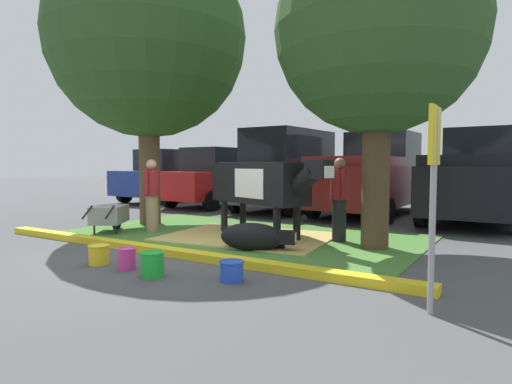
{
  "coord_description": "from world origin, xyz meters",
  "views": [
    {
      "loc": [
        4.93,
        -5.38,
        1.47
      ],
      "look_at": [
        0.32,
        2.0,
        0.9
      ],
      "focal_mm": 30.2,
      "sensor_mm": 36.0,
      "label": 1
    }
  ],
  "objects_px": {
    "bucket_blue": "(232,270)",
    "suv_dark_grey": "(289,170)",
    "pickup_truck_black": "(481,178)",
    "wheelbarrow": "(110,215)",
    "bucket_pink": "(127,258)",
    "shade_tree_left": "(148,39)",
    "cow_holstein": "(262,184)",
    "sedan_blue": "(169,176)",
    "pickup_truck_maroon": "(373,176)",
    "person_visitor_near": "(152,194)",
    "bucket_green": "(152,264)",
    "parking_sign": "(434,168)",
    "sedan_red": "(218,178)",
    "bucket_yellow": "(99,254)",
    "shade_tree_right": "(378,32)",
    "person_handler": "(339,197)",
    "calf_lying": "(254,237)"
  },
  "relations": [
    {
      "from": "bucket_blue",
      "to": "suv_dark_grey",
      "type": "xyz_separation_m",
      "value": [
        -3.22,
        7.68,
        1.14
      ]
    },
    {
      "from": "suv_dark_grey",
      "to": "pickup_truck_black",
      "type": "distance_m",
      "value": 5.36
    },
    {
      "from": "wheelbarrow",
      "to": "bucket_pink",
      "type": "bearing_deg",
      "value": -35.51
    },
    {
      "from": "shade_tree_left",
      "to": "cow_holstein",
      "type": "relative_size",
      "value": 2.24
    },
    {
      "from": "wheelbarrow",
      "to": "bucket_blue",
      "type": "bearing_deg",
      "value": -21.34
    },
    {
      "from": "sedan_blue",
      "to": "pickup_truck_maroon",
      "type": "distance_m",
      "value": 8.1
    },
    {
      "from": "person_visitor_near",
      "to": "bucket_blue",
      "type": "distance_m",
      "value": 4.3
    },
    {
      "from": "bucket_green",
      "to": "cow_holstein",
      "type": "bearing_deg",
      "value": 95.63
    },
    {
      "from": "parking_sign",
      "to": "bucket_blue",
      "type": "distance_m",
      "value": 2.67
    },
    {
      "from": "cow_holstein",
      "to": "sedan_red",
      "type": "xyz_separation_m",
      "value": [
        -4.68,
        4.77,
        -0.1
      ]
    },
    {
      "from": "shade_tree_left",
      "to": "sedan_red",
      "type": "xyz_separation_m",
      "value": [
        -1.38,
        4.56,
        -3.43
      ]
    },
    {
      "from": "pickup_truck_black",
      "to": "sedan_red",
      "type": "bearing_deg",
      "value": -178.04
    },
    {
      "from": "cow_holstein",
      "to": "sedan_red",
      "type": "bearing_deg",
      "value": 134.47
    },
    {
      "from": "bucket_pink",
      "to": "parking_sign",
      "type": "bearing_deg",
      "value": 4.94
    },
    {
      "from": "parking_sign",
      "to": "bucket_green",
      "type": "distance_m",
      "value": 3.58
    },
    {
      "from": "suv_dark_grey",
      "to": "bucket_yellow",
      "type": "bearing_deg",
      "value": -82.48
    },
    {
      "from": "bucket_yellow",
      "to": "pickup_truck_maroon",
      "type": "distance_m",
      "value": 8.57
    },
    {
      "from": "wheelbarrow",
      "to": "suv_dark_grey",
      "type": "relative_size",
      "value": 0.32
    },
    {
      "from": "shade_tree_right",
      "to": "pickup_truck_black",
      "type": "bearing_deg",
      "value": 76.16
    },
    {
      "from": "wheelbarrow",
      "to": "bucket_yellow",
      "type": "distance_m",
      "value": 3.01
    },
    {
      "from": "suv_dark_grey",
      "to": "pickup_truck_black",
      "type": "relative_size",
      "value": 0.85
    },
    {
      "from": "shade_tree_left",
      "to": "bucket_yellow",
      "type": "distance_m",
      "value": 5.98
    },
    {
      "from": "person_visitor_near",
      "to": "bucket_pink",
      "type": "distance_m",
      "value": 3.29
    },
    {
      "from": "sedan_blue",
      "to": "wheelbarrow",
      "type": "bearing_deg",
      "value": -55.72
    },
    {
      "from": "bucket_pink",
      "to": "bucket_green",
      "type": "bearing_deg",
      "value": -9.43
    },
    {
      "from": "person_handler",
      "to": "sedan_red",
      "type": "height_order",
      "value": "sedan_red"
    },
    {
      "from": "person_handler",
      "to": "sedan_blue",
      "type": "xyz_separation_m",
      "value": [
        -8.92,
        4.87,
        0.14
      ]
    },
    {
      "from": "bucket_green",
      "to": "sedan_blue",
      "type": "bearing_deg",
      "value": 132.39
    },
    {
      "from": "sedan_red",
      "to": "person_handler",
      "type": "bearing_deg",
      "value": -35.53
    },
    {
      "from": "bucket_green",
      "to": "sedan_blue",
      "type": "xyz_separation_m",
      "value": [
        -7.77,
        8.52,
        0.81
      ]
    },
    {
      "from": "bucket_yellow",
      "to": "bucket_blue",
      "type": "distance_m",
      "value": 2.18
    },
    {
      "from": "sedan_blue",
      "to": "suv_dark_grey",
      "type": "relative_size",
      "value": 0.96
    },
    {
      "from": "calf_lying",
      "to": "wheelbarrow",
      "type": "distance_m",
      "value": 3.64
    },
    {
      "from": "person_handler",
      "to": "bucket_green",
      "type": "height_order",
      "value": "person_handler"
    },
    {
      "from": "cow_holstein",
      "to": "parking_sign",
      "type": "relative_size",
      "value": 1.5
    },
    {
      "from": "cow_holstein",
      "to": "parking_sign",
      "type": "xyz_separation_m",
      "value": [
        3.65,
        -2.83,
        0.34
      ]
    },
    {
      "from": "pickup_truck_black",
      "to": "bucket_blue",
      "type": "bearing_deg",
      "value": -105.02
    },
    {
      "from": "person_visitor_near",
      "to": "suv_dark_grey",
      "type": "bearing_deg",
      "value": 85.69
    },
    {
      "from": "bucket_pink",
      "to": "sedan_blue",
      "type": "distance_m",
      "value": 11.09
    },
    {
      "from": "bucket_pink",
      "to": "cow_holstein",
      "type": "bearing_deg",
      "value": 85.07
    },
    {
      "from": "shade_tree_left",
      "to": "bucket_pink",
      "type": "height_order",
      "value": "shade_tree_left"
    },
    {
      "from": "shade_tree_left",
      "to": "bucket_pink",
      "type": "distance_m",
      "value": 6.22
    },
    {
      "from": "parking_sign",
      "to": "person_visitor_near",
      "type": "bearing_deg",
      "value": 160.23
    },
    {
      "from": "bucket_blue",
      "to": "suv_dark_grey",
      "type": "height_order",
      "value": "suv_dark_grey"
    },
    {
      "from": "parking_sign",
      "to": "cow_holstein",
      "type": "bearing_deg",
      "value": 142.21
    },
    {
      "from": "shade_tree_left",
      "to": "bucket_green",
      "type": "relative_size",
      "value": 20.51
    },
    {
      "from": "calf_lying",
      "to": "sedan_blue",
      "type": "height_order",
      "value": "sedan_blue"
    },
    {
      "from": "person_handler",
      "to": "pickup_truck_black",
      "type": "distance_m",
      "value": 5.08
    },
    {
      "from": "bucket_pink",
      "to": "suv_dark_grey",
      "type": "distance_m",
      "value": 8.2
    },
    {
      "from": "bucket_yellow",
      "to": "person_visitor_near",
      "type": "bearing_deg",
      "value": 120.39
    }
  ]
}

